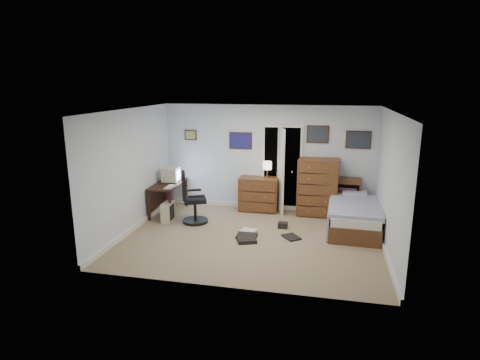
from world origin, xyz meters
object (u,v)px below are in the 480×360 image
(bed, at_px, (354,215))
(low_dresser, at_px, (259,194))
(office_chair, at_px, (192,203))
(tall_dresser, at_px, (318,187))
(computer_desk, at_px, (165,190))

(bed, bearing_deg, low_dresser, 161.34)
(office_chair, relative_size, tall_dresser, 0.86)
(office_chair, relative_size, low_dresser, 1.25)
(computer_desk, relative_size, low_dresser, 1.39)
(computer_desk, distance_m, tall_dresser, 3.55)
(low_dresser, bearing_deg, tall_dresser, -2.33)
(computer_desk, bearing_deg, bed, -4.75)
(office_chair, bearing_deg, tall_dresser, 0.69)
(tall_dresser, bearing_deg, office_chair, -153.39)
(computer_desk, relative_size, office_chair, 1.11)
(tall_dresser, bearing_deg, computer_desk, -166.50)
(computer_desk, xyz_separation_m, office_chair, (0.85, -0.52, -0.11))
(computer_desk, height_order, office_chair, office_chair)
(low_dresser, bearing_deg, office_chair, -139.42)
(computer_desk, bearing_deg, tall_dresser, 7.44)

